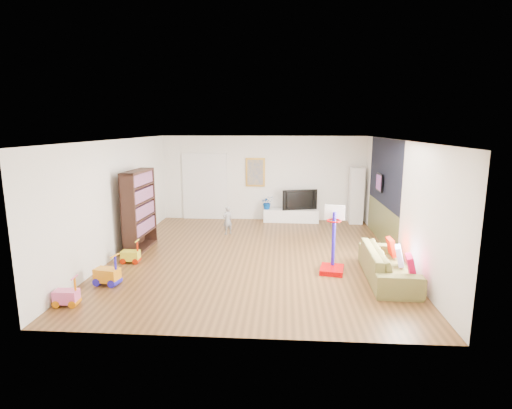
# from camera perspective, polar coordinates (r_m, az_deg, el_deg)

# --- Properties ---
(floor) EXTENTS (6.50, 7.50, 0.00)m
(floor) POSITION_cam_1_polar(r_m,az_deg,el_deg) (9.50, -0.17, -7.29)
(floor) COLOR brown
(floor) RESTS_ON ground
(ceiling) EXTENTS (6.50, 7.50, 0.00)m
(ceiling) POSITION_cam_1_polar(r_m,az_deg,el_deg) (9.02, -0.18, 9.21)
(ceiling) COLOR white
(ceiling) RESTS_ON ground
(wall_back) EXTENTS (6.50, 0.00, 2.70)m
(wall_back) POSITION_cam_1_polar(r_m,az_deg,el_deg) (12.87, 1.03, 3.75)
(wall_back) COLOR white
(wall_back) RESTS_ON ground
(wall_front) EXTENTS (6.50, 0.00, 2.70)m
(wall_front) POSITION_cam_1_polar(r_m,az_deg,el_deg) (5.54, -2.97, -6.26)
(wall_front) COLOR white
(wall_front) RESTS_ON ground
(wall_left) EXTENTS (0.00, 7.50, 2.70)m
(wall_left) POSITION_cam_1_polar(r_m,az_deg,el_deg) (9.94, -19.21, 0.94)
(wall_left) COLOR white
(wall_left) RESTS_ON ground
(wall_right) EXTENTS (0.00, 7.50, 2.70)m
(wall_right) POSITION_cam_1_polar(r_m,az_deg,el_deg) (9.51, 19.77, 0.46)
(wall_right) COLOR white
(wall_right) RESTS_ON ground
(navy_accent) EXTENTS (0.01, 3.20, 1.70)m
(navy_accent) POSITION_cam_1_polar(r_m,az_deg,el_deg) (10.77, 17.87, 4.45)
(navy_accent) COLOR black
(navy_accent) RESTS_ON wall_right
(olive_wainscot) EXTENTS (0.01, 3.20, 1.00)m
(olive_wainscot) POSITION_cam_1_polar(r_m,az_deg,el_deg) (11.00, 17.46, -2.54)
(olive_wainscot) COLOR brown
(olive_wainscot) RESTS_ON wall_right
(doorway) EXTENTS (1.45, 0.06, 2.10)m
(doorway) POSITION_cam_1_polar(r_m,az_deg,el_deg) (13.10, -7.32, 2.47)
(doorway) COLOR white
(doorway) RESTS_ON ground
(painting_back) EXTENTS (0.62, 0.06, 0.92)m
(painting_back) POSITION_cam_1_polar(r_m,az_deg,el_deg) (12.82, -0.10, 4.63)
(painting_back) COLOR gold
(painting_back) RESTS_ON wall_back
(artwork_right) EXTENTS (0.04, 0.56, 0.46)m
(artwork_right) POSITION_cam_1_polar(r_m,az_deg,el_deg) (10.99, 17.21, 3.04)
(artwork_right) COLOR #7F3F8C
(artwork_right) RESTS_ON wall_right
(media_console) EXTENTS (1.75, 0.47, 0.41)m
(media_console) POSITION_cam_1_polar(r_m,az_deg,el_deg) (12.77, 5.03, -1.58)
(media_console) COLOR white
(media_console) RESTS_ON ground
(tall_cabinet) EXTENTS (0.42, 0.42, 1.75)m
(tall_cabinet) POSITION_cam_1_polar(r_m,az_deg,el_deg) (12.79, 14.13, 1.23)
(tall_cabinet) COLOR white
(tall_cabinet) RESTS_ON ground
(bookshelf) EXTENTS (0.39, 1.35, 1.96)m
(bookshelf) POSITION_cam_1_polar(r_m,az_deg,el_deg) (10.15, -16.35, -0.81)
(bookshelf) COLOR black
(bookshelf) RESTS_ON ground
(sofa) EXTENTS (0.90, 2.17, 0.63)m
(sofa) POSITION_cam_1_polar(r_m,az_deg,el_deg) (8.41, 18.37, -8.10)
(sofa) COLOR olive
(sofa) RESTS_ON ground
(basketball_hoop) EXTENTS (0.58, 0.67, 1.40)m
(basketball_hoop) POSITION_cam_1_polar(r_m,az_deg,el_deg) (8.40, 10.94, -4.99)
(basketball_hoop) COLOR #B20002
(basketball_hoop) RESTS_ON ground
(ride_on_yellow) EXTENTS (0.39, 0.24, 0.52)m
(ride_on_yellow) POSITION_cam_1_polar(r_m,az_deg,el_deg) (9.36, -17.52, -6.43)
(ride_on_yellow) COLOR yellow
(ride_on_yellow) RESTS_ON ground
(ride_on_orange) EXTENTS (0.50, 0.36, 0.61)m
(ride_on_orange) POSITION_cam_1_polar(r_m,az_deg,el_deg) (8.25, -20.54, -8.70)
(ride_on_orange) COLOR orange
(ride_on_orange) RESTS_ON ground
(ride_on_pink) EXTENTS (0.40, 0.26, 0.52)m
(ride_on_pink) POSITION_cam_1_polar(r_m,az_deg,el_deg) (7.62, -25.52, -11.12)
(ride_on_pink) COLOR #E85995
(ride_on_pink) RESTS_ON ground
(child) EXTENTS (0.35, 0.34, 0.81)m
(child) POSITION_cam_1_polar(r_m,az_deg,el_deg) (11.25, -4.09, -2.25)
(child) COLOR gray
(child) RESTS_ON ground
(tv) EXTENTS (1.12, 0.43, 0.64)m
(tv) POSITION_cam_1_polar(r_m,az_deg,el_deg) (12.71, 6.14, 0.76)
(tv) COLOR black
(tv) RESTS_ON media_console
(vase_plant) EXTENTS (0.46, 0.42, 0.42)m
(vase_plant) POSITION_cam_1_polar(r_m,az_deg,el_deg) (12.68, 1.62, 0.29)
(vase_plant) COLOR #023A95
(vase_plant) RESTS_ON media_console
(pillow_left) EXTENTS (0.17, 0.42, 0.41)m
(pillow_left) POSITION_cam_1_polar(r_m,az_deg,el_deg) (7.87, 21.27, -8.24)
(pillow_left) COLOR #C10637
(pillow_left) RESTS_ON sofa
(pillow_center) EXTENTS (0.19, 0.39, 0.38)m
(pillow_center) POSITION_cam_1_polar(r_m,az_deg,el_deg) (8.42, 19.81, -6.89)
(pillow_center) COLOR silver
(pillow_center) RESTS_ON sofa
(pillow_right) EXTENTS (0.10, 0.37, 0.37)m
(pillow_right) POSITION_cam_1_polar(r_m,az_deg,el_deg) (8.95, 18.77, -5.76)
(pillow_right) COLOR red
(pillow_right) RESTS_ON sofa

